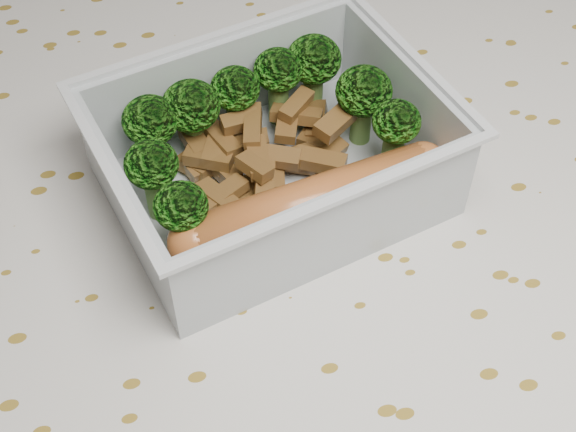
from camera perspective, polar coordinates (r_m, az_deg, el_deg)
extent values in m
cube|color=brown|center=(0.49, 0.62, -2.79)|extent=(1.40, 0.90, 0.04)
cube|color=silver|center=(0.47, 0.64, -1.10)|extent=(1.46, 0.96, 0.01)
cube|color=silver|center=(0.48, -1.08, 2.01)|extent=(0.21, 0.18, 0.00)
cube|color=silver|center=(0.51, -4.74, 9.48)|extent=(0.18, 0.05, 0.06)
cube|color=silver|center=(0.42, 3.12, -1.10)|extent=(0.18, 0.05, 0.06)
cube|color=silver|center=(0.50, 8.09, 8.12)|extent=(0.04, 0.13, 0.06)
cube|color=silver|center=(0.44, -11.44, 0.66)|extent=(0.04, 0.13, 0.06)
cube|color=silver|center=(0.49, -5.23, 12.60)|extent=(0.19, 0.05, 0.00)
cube|color=silver|center=(0.39, 3.66, 1.28)|extent=(0.19, 0.05, 0.00)
cube|color=silver|center=(0.48, 9.00, 11.10)|extent=(0.04, 0.14, 0.00)
cube|color=silver|center=(0.42, -12.72, 3.23)|extent=(0.04, 0.14, 0.00)
cylinder|color=#608C3F|center=(0.49, -9.39, 4.53)|extent=(0.02, 0.02, 0.03)
ellipsoid|color=#38861B|center=(0.47, -9.78, 6.72)|extent=(0.03, 0.03, 0.03)
cylinder|color=#608C3F|center=(0.49, -6.64, 5.58)|extent=(0.02, 0.02, 0.03)
ellipsoid|color=#38861B|center=(0.48, -6.92, 7.78)|extent=(0.03, 0.03, 0.03)
cylinder|color=#608C3F|center=(0.50, -3.63, 6.84)|extent=(0.02, 0.02, 0.03)
ellipsoid|color=#38861B|center=(0.48, -3.78, 9.05)|extent=(0.03, 0.03, 0.03)
cylinder|color=#608C3F|center=(0.51, -0.68, 8.16)|extent=(0.02, 0.02, 0.03)
ellipsoid|color=#38861B|center=(0.50, -0.71, 10.36)|extent=(0.03, 0.03, 0.03)
cylinder|color=#608C3F|center=(0.52, 1.78, 8.89)|extent=(0.02, 0.02, 0.03)
ellipsoid|color=#38861B|center=(0.51, 1.85, 11.09)|extent=(0.03, 0.03, 0.03)
cylinder|color=#608C3F|center=(0.46, -9.29, 1.47)|extent=(0.02, 0.02, 0.03)
ellipsoid|color=#38861B|center=(0.44, -9.70, 3.65)|extent=(0.03, 0.03, 0.03)
cylinder|color=#608C3F|center=(0.50, 5.21, 6.64)|extent=(0.02, 0.02, 0.03)
ellipsoid|color=#38861B|center=(0.49, 5.42, 8.84)|extent=(0.03, 0.03, 0.03)
cylinder|color=#608C3F|center=(0.44, -7.30, -1.47)|extent=(0.02, 0.02, 0.03)
ellipsoid|color=#38861B|center=(0.42, -7.64, 0.70)|extent=(0.03, 0.03, 0.02)
cylinder|color=#608C3F|center=(0.48, 7.41, 4.47)|extent=(0.02, 0.02, 0.03)
ellipsoid|color=#38861B|center=(0.47, 7.73, 6.67)|extent=(0.03, 0.03, 0.02)
cube|color=brown|center=(0.50, 0.59, 7.20)|extent=(0.03, 0.03, 0.01)
cube|color=brown|center=(0.46, -2.41, 3.51)|extent=(0.02, 0.02, 0.01)
cube|color=brown|center=(0.46, -4.78, 1.08)|extent=(0.03, 0.04, 0.01)
cube|color=brown|center=(0.48, -4.75, 3.39)|extent=(0.02, 0.03, 0.01)
cube|color=brown|center=(0.49, -6.60, 5.25)|extent=(0.02, 0.03, 0.01)
cube|color=brown|center=(0.48, 0.92, 3.76)|extent=(0.04, 0.03, 0.01)
cube|color=brown|center=(0.49, 1.13, 4.52)|extent=(0.03, 0.01, 0.01)
cube|color=brown|center=(0.47, 2.34, 3.92)|extent=(0.03, 0.03, 0.01)
cube|color=brown|center=(0.46, -3.92, 0.82)|extent=(0.03, 0.03, 0.01)
cube|color=brown|center=(0.48, -2.52, 6.31)|extent=(0.02, 0.04, 0.01)
cube|color=brown|center=(0.51, 2.05, 6.70)|extent=(0.02, 0.03, 0.01)
cube|color=brown|center=(0.50, 0.59, 7.92)|extent=(0.03, 0.03, 0.01)
cube|color=brown|center=(0.49, -4.96, 3.87)|extent=(0.02, 0.03, 0.01)
cube|color=brown|center=(0.48, 3.38, 6.65)|extent=(0.03, 0.03, 0.01)
cube|color=brown|center=(0.47, -2.80, 1.34)|extent=(0.02, 0.03, 0.01)
cube|color=brown|center=(0.48, -3.43, 6.72)|extent=(0.02, 0.01, 0.01)
cube|color=brown|center=(0.47, -0.81, 4.24)|extent=(0.03, 0.02, 0.01)
cube|color=brown|center=(0.46, -2.14, 4.17)|extent=(0.02, 0.03, 0.01)
cube|color=brown|center=(0.49, -6.76, 3.49)|extent=(0.02, 0.02, 0.01)
cube|color=brown|center=(0.50, -3.09, 5.33)|extent=(0.03, 0.02, 0.01)
cube|color=brown|center=(0.48, -5.67, 4.11)|extent=(0.03, 0.02, 0.01)
cube|color=brown|center=(0.48, -0.86, 2.76)|extent=(0.01, 0.02, 0.01)
cube|color=brown|center=(0.49, -5.68, 3.65)|extent=(0.03, 0.02, 0.01)
cube|color=brown|center=(0.46, -1.71, 2.29)|extent=(0.02, 0.03, 0.01)
cube|color=brown|center=(0.48, -5.15, 4.97)|extent=(0.02, 0.03, 0.01)
cube|color=brown|center=(0.46, -4.72, 1.45)|extent=(0.03, 0.03, 0.01)
cube|color=brown|center=(0.49, 2.69, 4.26)|extent=(0.03, 0.03, 0.01)
cube|color=brown|center=(0.50, 2.04, 5.28)|extent=(0.03, 0.02, 0.01)
cube|color=brown|center=(0.49, -3.27, 5.46)|extent=(0.01, 0.02, 0.01)
cube|color=brown|center=(0.49, -0.09, 6.35)|extent=(0.02, 0.03, 0.01)
cube|color=brown|center=(0.48, -4.75, 5.33)|extent=(0.02, 0.03, 0.01)
cube|color=brown|center=(0.46, -4.95, -0.07)|extent=(0.03, 0.03, 0.01)
cylinder|color=#B05C29|center=(0.44, 1.77, 0.94)|extent=(0.14, 0.05, 0.03)
sphere|color=#B05C29|center=(0.47, 9.53, 3.51)|extent=(0.03, 0.03, 0.03)
sphere|color=#B05C29|center=(0.43, -6.70, -1.88)|extent=(0.03, 0.03, 0.03)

